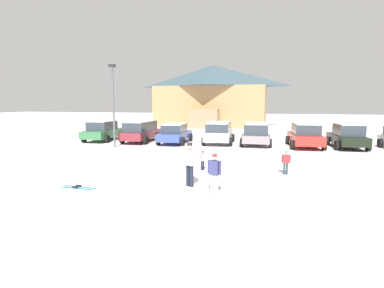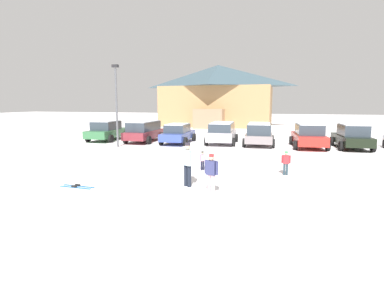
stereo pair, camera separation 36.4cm
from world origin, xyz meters
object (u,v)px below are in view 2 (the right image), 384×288
at_px(parked_red_sedan, 309,136).
at_px(lamp_post, 116,101).
at_px(parked_green_coupe, 107,130).
at_px(parked_maroon_van, 144,131).
at_px(skier_teen_in_navy_coat, 211,172).
at_px(parked_grey_wagon, 259,133).
at_px(skier_child_in_red_jacket, 286,162).
at_px(skier_adult_in_blue_parka, 188,162).
at_px(parked_blue_hatchback, 178,133).
at_px(skier_child_in_pink_snowsuit, 202,160).
at_px(ski_lodge, 218,95).
at_px(parked_black_sedan, 352,136).
at_px(pair_of_skis, 77,187).
at_px(parked_silver_wagon, 222,132).

height_order(parked_red_sedan, lamp_post, lamp_post).
height_order(parked_green_coupe, lamp_post, lamp_post).
distance_m(parked_maroon_van, skier_teen_in_navy_coat, 14.87).
xyz_separation_m(parked_grey_wagon, skier_child_in_red_jacket, (1.67, -9.19, -0.30)).
xyz_separation_m(parked_grey_wagon, skier_adult_in_blue_parka, (-1.95, -12.06, 0.05)).
bearing_deg(parked_blue_hatchback, skier_teen_in_navy_coat, -66.75).
distance_m(parked_blue_hatchback, skier_child_in_pink_snowsuit, 9.65).
distance_m(ski_lodge, skier_teen_in_navy_coat, 31.92).
distance_m(parked_green_coupe, skier_teen_in_navy_coat, 16.94).
relative_size(parked_black_sedan, pair_of_skis, 3.11).
relative_size(ski_lodge, parked_blue_hatchback, 3.30).
height_order(parked_red_sedan, skier_adult_in_blue_parka, parked_red_sedan).
bearing_deg(parked_grey_wagon, parked_maroon_van, -177.59).
distance_m(skier_child_in_red_jacket, lamp_post, 12.96).
height_order(parked_silver_wagon, skier_child_in_red_jacket, parked_silver_wagon).
bearing_deg(pair_of_skis, parked_blue_hatchback, 91.03).
height_order(parked_grey_wagon, parked_red_sedan, parked_red_sedan).
xyz_separation_m(parked_green_coupe, parked_black_sedan, (18.70, 0.43, 0.01)).
distance_m(parked_grey_wagon, parked_red_sedan, 3.44).
bearing_deg(parked_silver_wagon, parked_green_coupe, -176.78).
relative_size(parked_blue_hatchback, skier_adult_in_blue_parka, 2.73).
height_order(parked_green_coupe, pair_of_skis, parked_green_coupe).
distance_m(ski_lodge, parked_red_sedan, 21.53).
bearing_deg(skier_child_in_pink_snowsuit, parked_red_sedan, 58.42).
bearing_deg(parked_blue_hatchback, ski_lodge, 91.57).
bearing_deg(pair_of_skis, parked_maroon_van, 103.73).
bearing_deg(parked_black_sedan, parked_red_sedan, -173.69).
bearing_deg(parked_grey_wagon, parked_red_sedan, -4.89).
height_order(parked_blue_hatchback, pair_of_skis, parked_blue_hatchback).
bearing_deg(parked_red_sedan, parked_blue_hatchback, -178.76).
height_order(skier_child_in_red_jacket, lamp_post, lamp_post).
relative_size(ski_lodge, parked_maroon_van, 3.22).
distance_m(parked_maroon_van, pair_of_skis, 13.31).
xyz_separation_m(parked_grey_wagon, parked_black_sedan, (6.24, 0.02, -0.04)).
distance_m(parked_green_coupe, parked_black_sedan, 18.70).
bearing_deg(ski_lodge, parked_red_sedan, -61.63).
bearing_deg(skier_child_in_red_jacket, parked_maroon_van, 140.66).
xyz_separation_m(parked_maroon_van, lamp_post, (-0.62, -3.18, 2.32)).
distance_m(parked_green_coupe, skier_child_in_red_jacket, 16.64).
height_order(skier_teen_in_navy_coat, lamp_post, lamp_post).
relative_size(ski_lodge, skier_child_in_red_jacket, 14.37).
bearing_deg(ski_lodge, skier_child_in_pink_snowsuit, -80.53).
bearing_deg(pair_of_skis, lamp_post, 111.21).
distance_m(parked_red_sedan, lamp_post, 13.74).
xyz_separation_m(parked_silver_wagon, pair_of_skis, (-3.14, -13.42, -0.87)).
bearing_deg(parked_silver_wagon, skier_teen_in_navy_coat, -81.59).
relative_size(parked_maroon_van, parked_red_sedan, 1.06).
relative_size(parked_red_sedan, skier_child_in_red_jacket, 4.23).
bearing_deg(ski_lodge, skier_teen_in_navy_coat, -79.48).
relative_size(skier_adult_in_blue_parka, skier_child_in_pink_snowsuit, 1.87).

